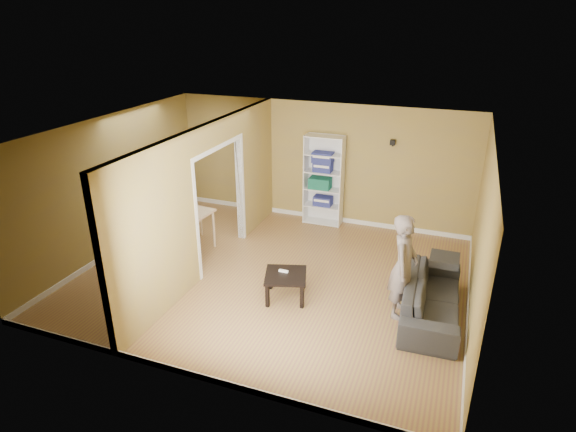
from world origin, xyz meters
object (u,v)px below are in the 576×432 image
at_px(sofa, 433,292).
at_px(chair_left, 145,220).
at_px(coffee_table, 286,278).
at_px(person, 404,258).
at_px(chair_near, 165,239).
at_px(bookshelf, 324,180).
at_px(chair_far, 192,218).
at_px(dining_table, 176,215).

distance_m(sofa, chair_left, 5.56).
bearing_deg(coffee_table, person, 6.55).
distance_m(person, chair_left, 5.14).
bearing_deg(chair_near, sofa, 20.37).
relative_size(bookshelf, chair_far, 2.24).
relative_size(dining_table, chair_near, 1.41).
bearing_deg(dining_table, bookshelf, 44.66).
bearing_deg(chair_near, chair_far, 114.12).
distance_m(person, chair_near, 4.36).
bearing_deg(sofa, bookshelf, 39.62).
bearing_deg(chair_near, person, 18.47).
bearing_deg(sofa, person, 104.30).
bearing_deg(bookshelf, coffee_table, -84.31).
bearing_deg(dining_table, coffee_table, -19.75).
relative_size(person, dining_table, 1.51).
distance_m(sofa, bookshelf, 3.87).
height_order(person, bookshelf, bookshelf).
relative_size(dining_table, chair_left, 1.22).
xyz_separation_m(sofa, bookshelf, (-2.56, 2.84, 0.58)).
height_order(chair_left, chair_near, chair_left).
height_order(sofa, bookshelf, bookshelf).
height_order(chair_left, chair_far, chair_left).
height_order(bookshelf, chair_left, bookshelf).
relative_size(chair_left, chair_near, 1.16).
height_order(sofa, chair_left, chair_left).
relative_size(sofa, chair_far, 2.40).
height_order(sofa, chair_near, chair_near).
xyz_separation_m(bookshelf, coffee_table, (0.32, -3.19, -0.61)).
distance_m(chair_near, chair_far, 1.06).
bearing_deg(sofa, chair_far, 74.53).
bearing_deg(sofa, coffee_table, 96.25).
xyz_separation_m(coffee_table, chair_left, (-3.29, 0.85, 0.16)).
height_order(sofa, dining_table, sofa).
bearing_deg(bookshelf, person, -54.73).
distance_m(coffee_table, chair_left, 3.40).
xyz_separation_m(sofa, chair_far, (-4.83, 1.12, 0.04)).
relative_size(coffee_table, chair_near, 0.72).
bearing_deg(person, coffee_table, 99.93).
xyz_separation_m(bookshelf, chair_near, (-2.21, -2.78, -0.53)).
relative_size(bookshelf, chair_left, 1.87).
height_order(chair_near, chair_far, chair_near).
relative_size(coffee_table, chair_left, 0.62).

